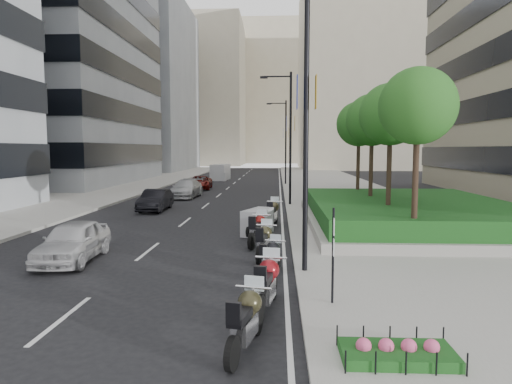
# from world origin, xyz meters

# --- Properties ---
(ground) EXTENTS (160.00, 160.00, 0.00)m
(ground) POSITION_xyz_m (0.00, 0.00, 0.00)
(ground) COLOR black
(ground) RESTS_ON ground
(sidewalk_right) EXTENTS (10.00, 100.00, 0.15)m
(sidewalk_right) POSITION_xyz_m (9.00, 30.00, 0.07)
(sidewalk_right) COLOR #9E9B93
(sidewalk_right) RESTS_ON ground
(sidewalk_left) EXTENTS (8.00, 100.00, 0.15)m
(sidewalk_left) POSITION_xyz_m (-12.00, 30.00, 0.07)
(sidewalk_left) COLOR #9E9B93
(sidewalk_left) RESTS_ON ground
(lane_edge) EXTENTS (0.12, 100.00, 0.01)m
(lane_edge) POSITION_xyz_m (3.70, 30.00, 0.01)
(lane_edge) COLOR silver
(lane_edge) RESTS_ON ground
(lane_centre) EXTENTS (0.12, 100.00, 0.01)m
(lane_centre) POSITION_xyz_m (-1.50, 30.00, 0.01)
(lane_centre) COLOR silver
(lane_centre) RESTS_ON ground
(building_grey_mid) EXTENTS (22.00, 26.00, 40.00)m
(building_grey_mid) POSITION_xyz_m (-24.00, 38.00, 20.00)
(building_grey_mid) COLOR gray
(building_grey_mid) RESTS_ON ground
(building_grey_far) EXTENTS (22.00, 26.00, 30.00)m
(building_grey_far) POSITION_xyz_m (-24.00, 70.00, 15.00)
(building_grey_far) COLOR gray
(building_grey_far) RESTS_ON ground
(building_cream_right) EXTENTS (28.00, 24.00, 36.00)m
(building_cream_right) POSITION_xyz_m (22.00, 80.00, 18.00)
(building_cream_right) COLOR #B7AD93
(building_cream_right) RESTS_ON ground
(building_cream_left) EXTENTS (26.00, 24.00, 34.00)m
(building_cream_left) POSITION_xyz_m (-18.00, 100.00, 17.00)
(building_cream_left) COLOR #B7AD93
(building_cream_left) RESTS_ON ground
(building_cream_centre) EXTENTS (30.00, 24.00, 38.00)m
(building_cream_centre) POSITION_xyz_m (2.00, 120.00, 19.00)
(building_cream_centre) COLOR #B7AD93
(building_cream_centre) RESTS_ON ground
(planter) EXTENTS (10.00, 14.00, 0.40)m
(planter) POSITION_xyz_m (10.00, 10.00, 0.35)
(planter) COLOR gray
(planter) RESTS_ON sidewalk_right
(hedge) EXTENTS (9.40, 13.40, 0.80)m
(hedge) POSITION_xyz_m (10.00, 10.00, 0.95)
(hedge) COLOR #124118
(hedge) RESTS_ON planter
(flower_bed) EXTENTS (2.00, 1.00, 0.20)m
(flower_bed) POSITION_xyz_m (5.60, -5.00, 0.25)
(flower_bed) COLOR #124118
(flower_bed) RESTS_ON sidewalk_right
(tree_0) EXTENTS (2.80, 2.80, 6.30)m
(tree_0) POSITION_xyz_m (8.50, 4.00, 5.42)
(tree_0) COLOR #332319
(tree_0) RESTS_ON planter
(tree_1) EXTENTS (2.80, 2.80, 6.30)m
(tree_1) POSITION_xyz_m (8.50, 8.00, 5.42)
(tree_1) COLOR #332319
(tree_1) RESTS_ON planter
(tree_2) EXTENTS (2.80, 2.80, 6.30)m
(tree_2) POSITION_xyz_m (8.50, 12.00, 5.42)
(tree_2) COLOR #332319
(tree_2) RESTS_ON planter
(tree_3) EXTENTS (2.80, 2.80, 6.30)m
(tree_3) POSITION_xyz_m (8.50, 16.00, 5.42)
(tree_3) COLOR #332319
(tree_3) RESTS_ON planter
(lamp_post_0) EXTENTS (2.34, 0.45, 9.00)m
(lamp_post_0) POSITION_xyz_m (4.14, 1.00, 5.07)
(lamp_post_0) COLOR black
(lamp_post_0) RESTS_ON ground
(lamp_post_1) EXTENTS (2.34, 0.45, 9.00)m
(lamp_post_1) POSITION_xyz_m (4.14, 18.00, 5.07)
(lamp_post_1) COLOR black
(lamp_post_1) RESTS_ON ground
(lamp_post_2) EXTENTS (2.34, 0.45, 9.00)m
(lamp_post_2) POSITION_xyz_m (4.14, 36.00, 5.07)
(lamp_post_2) COLOR black
(lamp_post_2) RESTS_ON ground
(parking_sign) EXTENTS (0.06, 0.32, 2.50)m
(parking_sign) POSITION_xyz_m (4.80, -2.00, 1.46)
(parking_sign) COLOR black
(parking_sign) RESTS_ON ground
(motorcycle_0) EXTENTS (0.81, 2.23, 1.13)m
(motorcycle_0) POSITION_xyz_m (2.85, -4.42, 0.60)
(motorcycle_0) COLOR black
(motorcycle_0) RESTS_ON ground
(motorcycle_1) EXTENTS (0.80, 2.40, 1.20)m
(motorcycle_1) POSITION_xyz_m (3.20, -2.17, 0.64)
(motorcycle_1) COLOR black
(motorcycle_1) RESTS_ON ground
(motorcycle_2) EXTENTS (0.83, 1.97, 1.01)m
(motorcycle_2) POSITION_xyz_m (3.25, 0.95, 0.54)
(motorcycle_2) COLOR black
(motorcycle_2) RESTS_ON ground
(motorcycle_3) EXTENTS (0.76, 2.29, 1.14)m
(motorcycle_3) POSITION_xyz_m (2.97, 3.06, 0.61)
(motorcycle_3) COLOR black
(motorcycle_3) RESTS_ON ground
(motorcycle_4) EXTENTS (0.89, 2.36, 1.19)m
(motorcycle_4) POSITION_xyz_m (2.66, 5.31, 0.64)
(motorcycle_4) COLOR black
(motorcycle_4) RESTS_ON ground
(motorcycle_5) EXTENTS (1.47, 2.09, 1.18)m
(motorcycle_5) POSITION_xyz_m (2.54, 7.51, 0.59)
(motorcycle_5) COLOR black
(motorcycle_5) RESTS_ON ground
(motorcycle_6) EXTENTS (0.82, 2.47, 1.23)m
(motorcycle_6) POSITION_xyz_m (3.22, 9.83, 0.66)
(motorcycle_6) COLOR black
(motorcycle_6) RESTS_ON ground
(car_a) EXTENTS (1.89, 4.22, 1.41)m
(car_a) POSITION_xyz_m (-3.67, 2.38, 0.70)
(car_a) COLOR #BCBBBE
(car_a) RESTS_ON ground
(car_b) EXTENTS (1.43, 4.08, 1.34)m
(car_b) POSITION_xyz_m (-4.27, 15.35, 0.67)
(car_b) COLOR black
(car_b) RESTS_ON ground
(car_c) EXTENTS (2.34, 5.07, 1.43)m
(car_c) POSITION_xyz_m (-3.91, 23.17, 0.72)
(car_c) COLOR #B2B3B4
(car_c) RESTS_ON ground
(car_d) EXTENTS (2.40, 4.74, 1.29)m
(car_d) POSITION_xyz_m (-4.09, 30.76, 0.64)
(car_d) COLOR #5E0F0B
(car_d) RESTS_ON ground
(delivery_van) EXTENTS (2.10, 4.77, 1.95)m
(delivery_van) POSITION_xyz_m (-3.75, 43.93, 0.91)
(delivery_van) COLOR silver
(delivery_van) RESTS_ON ground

